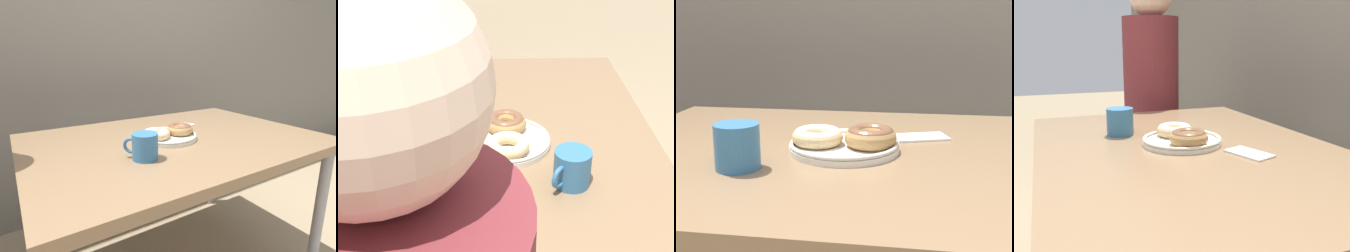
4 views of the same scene
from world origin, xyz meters
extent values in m
cube|color=#846647|center=(0.00, 0.31, 0.70)|extent=(1.29, 0.90, 0.04)
cylinder|color=#99999E|center=(-0.58, -0.08, 0.34)|extent=(0.05, 0.05, 0.68)
cylinder|color=#99999E|center=(-0.58, 0.71, 0.34)|extent=(0.05, 0.05, 0.68)
cylinder|color=silver|center=(-0.04, 0.31, 0.73)|extent=(0.26, 0.26, 0.01)
torus|color=silver|center=(-0.04, 0.31, 0.74)|extent=(0.25, 0.25, 0.01)
torus|color=#B2844C|center=(0.02, 0.31, 0.75)|extent=(0.17, 0.17, 0.04)
torus|color=brown|center=(0.02, 0.31, 0.76)|extent=(0.16, 0.16, 0.03)
torus|color=#D6B27A|center=(-0.10, 0.31, 0.75)|extent=(0.13, 0.13, 0.04)
torus|color=white|center=(-0.10, 0.31, 0.76)|extent=(0.12, 0.12, 0.03)
cylinder|color=teal|center=(-0.24, 0.15, 0.77)|extent=(0.09, 0.09, 0.10)
cylinder|color=#382114|center=(-0.24, 0.15, 0.81)|extent=(0.08, 0.08, 0.00)
torus|color=teal|center=(-0.28, 0.19, 0.77)|extent=(0.05, 0.05, 0.06)
cube|color=#232838|center=(-0.92, 0.46, 0.33)|extent=(0.28, 0.20, 0.66)
cylinder|color=maroon|center=(-0.89, 0.46, 0.92)|extent=(0.29, 0.29, 0.51)
cube|color=white|center=(0.13, 0.46, 0.72)|extent=(0.15, 0.11, 0.01)
camera|label=1|loc=(-0.64, -0.64, 1.07)|focal=28.00mm
camera|label=2|loc=(-1.20, 0.35, 1.43)|focal=50.00mm
camera|label=3|loc=(0.12, -0.73, 1.03)|focal=50.00mm
camera|label=4|loc=(1.05, -0.10, 1.04)|focal=40.00mm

